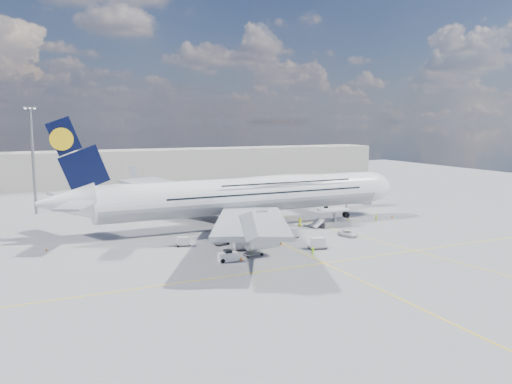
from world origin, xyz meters
name	(u,v)px	position (x,y,z in m)	size (l,w,h in m)	color
ground	(268,237)	(0.00, 0.00, 0.00)	(300.00, 300.00, 0.00)	gray
taxi_line_main	(268,237)	(0.00, 0.00, 0.01)	(0.25, 220.00, 0.01)	yellow
taxi_line_cross	(324,263)	(0.00, -20.00, 0.01)	(120.00, 0.25, 0.01)	yellow
taxi_line_diag	(305,221)	(14.00, 10.00, 0.01)	(0.25, 100.00, 0.01)	yellow
airliner	(248,194)	(0.26, 10.00, 6.87)	(77.26, 79.15, 23.71)	white
jet_bridge	(337,182)	(29.81, 20.94, 6.85)	(18.80, 12.10, 8.50)	#B7B7BC
cargo_loader	(333,220)	(16.82, 2.89, 1.25)	(8.53, 3.20, 3.67)	silver
light_mast	(33,159)	(-40.00, 45.00, 13.21)	(3.00, 0.70, 25.50)	gray
terminal	(153,166)	(0.00, 95.00, 6.00)	(180.00, 16.00, 12.00)	#B2AD9E
tree_line	(214,160)	(40.00, 140.00, 4.00)	(160.00, 6.00, 8.00)	#193814
dolly_row_a	(221,243)	(-10.38, -2.11, 0.32)	(3.16, 2.39, 0.41)	gray
dolly_row_b	(253,254)	(-8.29, -11.42, 0.35)	(3.42, 2.31, 0.46)	gray
dolly_row_c	(240,245)	(-8.94, -7.22, 0.91)	(2.76, 1.58, 1.70)	gray
dolly_back	(183,241)	(-16.98, -0.37, 0.91)	(2.88, 1.89, 1.69)	gray
dolly_nose_far	(318,243)	(3.80, -12.06, 1.07)	(3.42, 2.27, 1.99)	gray
dolly_nose_near	(290,233)	(3.35, -2.89, 1.04)	(3.35, 2.28, 1.94)	gray
baggage_tug	(228,256)	(-13.34, -12.81, 0.83)	(3.07, 1.53, 1.88)	white
catering_truck_inner	(157,207)	(-13.94, 31.19, 1.98)	(7.12, 2.97, 4.20)	gray
catering_truck_outer	(113,202)	(-22.33, 42.10, 2.04)	(7.65, 3.68, 4.40)	gray
service_van	(348,233)	(14.15, -6.24, 0.59)	(1.95, 4.23, 1.17)	white
crew_nose	(376,217)	(28.68, 3.68, 0.81)	(0.59, 0.39, 1.62)	#D9F019
crew_loader	(349,222)	(20.29, 2.22, 0.79)	(0.77, 0.60, 1.59)	#E3FF1A
crew_wing	(251,246)	(-7.41, -8.67, 0.95)	(1.12, 0.47, 1.91)	#E3FF1A
crew_van	(300,222)	(10.36, 5.80, 0.92)	(0.90, 0.59, 1.85)	#E6FF1A
crew_tug	(313,252)	(0.40, -16.01, 0.81)	(1.04, 0.60, 1.61)	#89DA17
cone_nose	(392,216)	(34.72, 5.51, 0.29)	(0.47, 0.47, 0.60)	orange
cone_wing_left_inner	(213,214)	(-2.08, 25.59, 0.28)	(0.45, 0.45, 0.58)	orange
cone_wing_left_outer	(153,206)	(-12.24, 42.65, 0.24)	(0.39, 0.39, 0.50)	orange
cone_wing_right_inner	(282,243)	(-0.51, -6.65, 0.26)	(0.43, 0.43, 0.54)	orange
cone_wing_right_outer	(241,258)	(-11.14, -13.13, 0.30)	(0.49, 0.49, 0.62)	orange
cone_tail	(46,250)	(-39.19, 6.20, 0.23)	(0.38, 0.38, 0.49)	orange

